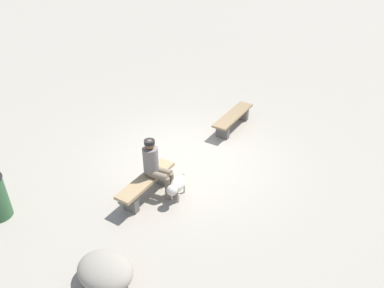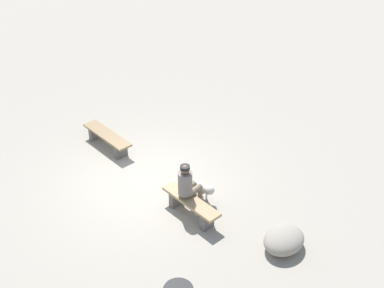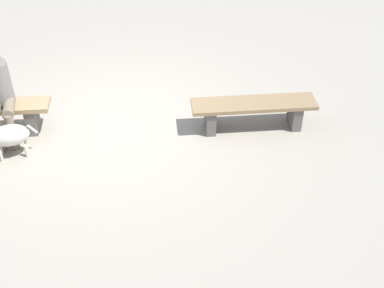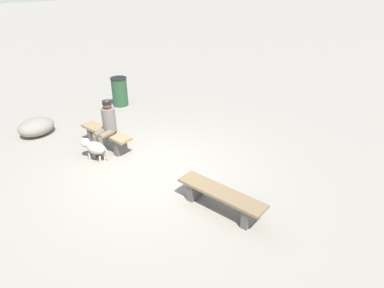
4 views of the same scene
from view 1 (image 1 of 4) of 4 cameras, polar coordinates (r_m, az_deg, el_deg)
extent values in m
cube|color=#9E9384|center=(9.05, -0.29, -2.43)|extent=(210.00, 210.00, 0.06)
cube|color=#605B56|center=(10.83, 7.79, 4.71)|extent=(0.15, 0.36, 0.37)
cube|color=#605B56|center=(9.85, 4.78, 1.99)|extent=(0.15, 0.36, 0.37)
cube|color=#8C704C|center=(10.23, 6.42, 4.46)|extent=(1.77, 0.50, 0.05)
cube|color=#605B56|center=(8.16, -4.79, -4.97)|extent=(0.16, 0.32, 0.39)
cube|color=#605B56|center=(7.54, -9.47, -8.94)|extent=(0.16, 0.32, 0.39)
cube|color=#A3845B|center=(7.70, -7.14, -5.55)|extent=(1.60, 0.45, 0.07)
cylinder|color=slate|center=(7.59, -6.43, -2.46)|extent=(0.32, 0.32, 0.56)
sphere|color=brown|center=(7.39, -6.60, -0.06)|extent=(0.21, 0.21, 0.21)
cylinder|color=black|center=(7.36, -6.63, 0.32)|extent=(0.22, 0.22, 0.07)
cylinder|color=#756651|center=(7.60, -5.29, -4.92)|extent=(0.22, 0.44, 0.15)
cylinder|color=#756651|center=(7.68, -3.83, -6.92)|extent=(0.11, 0.11, 0.53)
cylinder|color=#756651|center=(7.72, -4.64, -4.22)|extent=(0.22, 0.44, 0.15)
cylinder|color=#756651|center=(7.80, -3.21, -6.19)|extent=(0.11, 0.11, 0.53)
ellipsoid|color=beige|center=(7.70, -2.20, -6.16)|extent=(0.56, 0.40, 0.29)
sphere|color=beige|center=(7.44, -3.14, -7.18)|extent=(0.22, 0.22, 0.22)
cylinder|color=beige|center=(7.71, -2.10, -8.37)|extent=(0.04, 0.04, 0.19)
cylinder|color=beige|center=(7.76, -3.18, -8.10)|extent=(0.04, 0.04, 0.19)
cylinder|color=beige|center=(7.94, -1.19, -6.97)|extent=(0.04, 0.04, 0.19)
cylinder|color=beige|center=(7.98, -2.24, -6.71)|extent=(0.04, 0.04, 0.19)
cylinder|color=beige|center=(7.89, -1.38, -4.70)|extent=(0.12, 0.06, 0.15)
ellipsoid|color=gray|center=(6.38, -13.34, -18.61)|extent=(0.89, 1.05, 0.46)
camera|label=2|loc=(10.32, -79.31, 23.26)|focal=47.21mm
camera|label=3|loc=(7.22, 49.53, 14.43)|focal=46.90mm
camera|label=4|loc=(11.11, 36.36, 20.90)|focal=31.46mm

